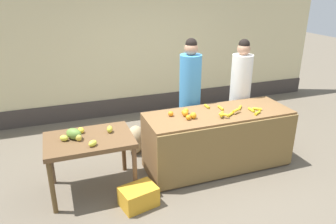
{
  "coord_description": "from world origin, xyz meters",
  "views": [
    {
      "loc": [
        -1.81,
        -3.83,
        2.62
      ],
      "look_at": [
        -0.37,
        0.15,
        0.92
      ],
      "focal_mm": 34.48,
      "sensor_mm": 36.0,
      "label": 1
    }
  ],
  "objects_px": {
    "vendor_woman_white_shirt": "(240,93)",
    "produce_crate": "(139,197)",
    "vendor_woman_blue_shirt": "(190,96)",
    "produce_sack": "(136,139)"
  },
  "relations": [
    {
      "from": "vendor_woman_white_shirt",
      "to": "produce_sack",
      "type": "height_order",
      "value": "vendor_woman_white_shirt"
    },
    {
      "from": "produce_sack",
      "to": "vendor_woman_blue_shirt",
      "type": "bearing_deg",
      "value": -11.24
    },
    {
      "from": "vendor_woman_blue_shirt",
      "to": "produce_sack",
      "type": "height_order",
      "value": "vendor_woman_blue_shirt"
    },
    {
      "from": "produce_crate",
      "to": "produce_sack",
      "type": "distance_m",
      "value": 1.39
    },
    {
      "from": "vendor_woman_white_shirt",
      "to": "produce_sack",
      "type": "distance_m",
      "value": 1.91
    },
    {
      "from": "produce_sack",
      "to": "vendor_woman_white_shirt",
      "type": "bearing_deg",
      "value": -6.93
    },
    {
      "from": "vendor_woman_white_shirt",
      "to": "produce_sack",
      "type": "relative_size",
      "value": 3.84
    },
    {
      "from": "vendor_woman_white_shirt",
      "to": "produce_crate",
      "type": "distance_m",
      "value": 2.5
    },
    {
      "from": "vendor_woman_blue_shirt",
      "to": "vendor_woman_white_shirt",
      "type": "relative_size",
      "value": 1.03
    },
    {
      "from": "produce_crate",
      "to": "vendor_woman_blue_shirt",
      "type": "bearing_deg",
      "value": 44.69
    }
  ]
}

